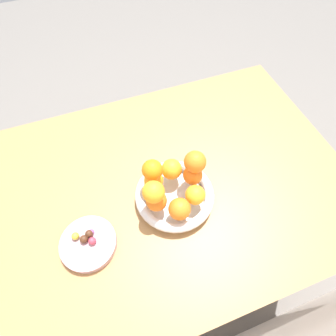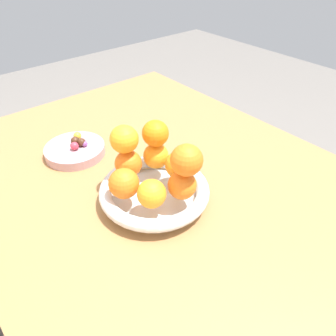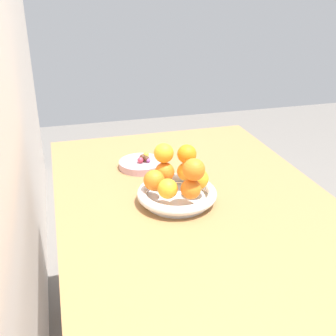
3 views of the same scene
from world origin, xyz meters
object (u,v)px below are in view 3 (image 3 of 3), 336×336
at_px(candy_ball_2, 146,159).
at_px(candy_ball_5, 148,160).
at_px(orange_4, 191,189).
at_px(candy_ball_1, 147,159).
at_px(orange_6, 164,153).
at_px(candy_ball_3, 143,157).
at_px(orange_3, 168,189).
at_px(fruit_bowl, 177,195).
at_px(orange_7, 187,154).
at_px(orange_2, 154,180).
at_px(candy_dish, 141,164).
at_px(dining_table, 194,224).
at_px(orange_0, 186,172).
at_px(candy_ball_4, 140,160).
at_px(orange_5, 198,179).
at_px(orange_1, 165,172).
at_px(orange_8, 194,170).
at_px(candy_ball_0, 146,155).

bearing_deg(candy_ball_2, candy_ball_5, -158.02).
relative_size(orange_4, candy_ball_1, 2.75).
distance_m(orange_6, candy_ball_3, 0.21).
bearing_deg(candy_ball_1, orange_3, 178.51).
bearing_deg(fruit_bowl, orange_7, -41.88).
relative_size(orange_2, candy_ball_2, 3.63).
height_order(orange_2, orange_7, orange_7).
bearing_deg(candy_dish, dining_table, -157.10).
relative_size(orange_7, candy_ball_3, 2.60).
bearing_deg(orange_4, candy_ball_3, 10.56).
relative_size(orange_0, orange_6, 0.96).
xyz_separation_m(fruit_bowl, orange_4, (-0.06, -0.02, 0.05)).
relative_size(fruit_bowl, orange_6, 3.94).
distance_m(candy_ball_3, candy_ball_4, 0.02).
bearing_deg(candy_ball_4, candy_ball_5, -94.94).
distance_m(candy_dish, orange_5, 0.29).
relative_size(dining_table, orange_6, 19.92).
relative_size(orange_3, candy_ball_1, 2.71).
distance_m(candy_ball_1, candy_ball_4, 0.02).
height_order(orange_0, orange_7, orange_7).
height_order(orange_0, candy_ball_5, orange_0).
bearing_deg(fruit_bowl, candy_ball_4, 11.97).
height_order(orange_0, orange_5, orange_5).
xyz_separation_m(orange_1, candy_ball_5, (0.18, 0.01, -0.04)).
relative_size(orange_2, orange_3, 1.08).
distance_m(orange_5, orange_8, 0.08).
height_order(candy_dish, candy_ball_1, candy_ball_1).
bearing_deg(orange_8, orange_3, 71.37).
relative_size(candy_ball_0, candy_ball_1, 0.99).
xyz_separation_m(candy_dish, candy_ball_4, (-0.01, 0.00, 0.02)).
relative_size(orange_3, candy_ball_3, 2.58).
distance_m(candy_dish, candy_ball_5, 0.03).
bearing_deg(orange_2, dining_table, -90.84).
height_order(orange_1, candy_ball_5, orange_1).
xyz_separation_m(orange_3, orange_8, (-0.02, -0.06, 0.06)).
xyz_separation_m(orange_0, candy_ball_5, (0.19, 0.07, -0.04)).
bearing_deg(candy_ball_5, candy_dish, 52.53).
bearing_deg(candy_ball_3, candy_ball_5, -147.12).
distance_m(orange_5, orange_7, 0.08).
bearing_deg(orange_4, orange_2, 48.09).
height_order(dining_table, candy_ball_2, candy_ball_2).
xyz_separation_m(orange_1, orange_4, (-0.12, -0.04, -0.00)).
bearing_deg(dining_table, orange_4, 152.82).
xyz_separation_m(orange_0, orange_6, (0.02, 0.06, 0.06)).
distance_m(orange_0, orange_6, 0.08).
bearing_deg(orange_3, dining_table, -60.37).
relative_size(orange_1, orange_6, 0.99).
height_order(orange_0, candy_ball_0, orange_0).
xyz_separation_m(orange_5, candy_ball_4, (0.25, 0.11, -0.04)).
xyz_separation_m(orange_7, candy_ball_5, (0.19, 0.07, -0.09)).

